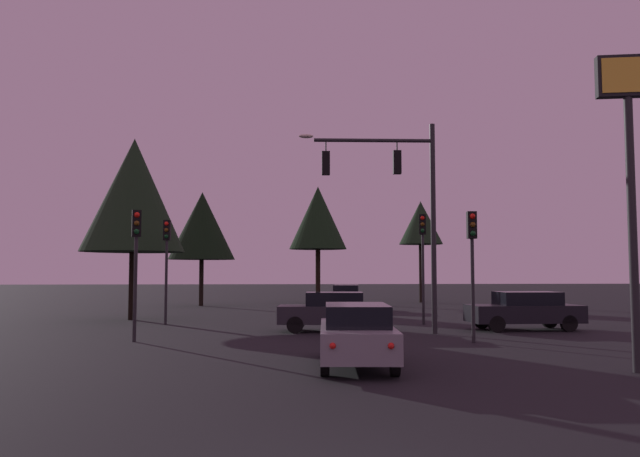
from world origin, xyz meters
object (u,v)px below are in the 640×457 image
car_crossing_right (525,310)px  tree_right_cluster (134,195)px  traffic_light_corner_right (167,251)px  traffic_light_corner_left (472,249)px  store_sign_illuminated (629,140)px  tree_behind_sign (421,223)px  traffic_light_median (136,248)px  car_nearside_lane (356,334)px  traffic_signal_mast_arm (399,193)px  car_crossing_left (332,311)px  traffic_light_far_side (423,247)px  tree_center_horizon (318,218)px  car_far_lane (346,297)px  tree_left_far (202,226)px

car_crossing_right → tree_right_cluster: tree_right_cluster is taller
traffic_light_corner_right → tree_right_cluster: (-2.14, 2.89, 2.81)m
traffic_light_corner_left → store_sign_illuminated: (1.85, -6.06, 2.37)m
traffic_light_corner_left → tree_behind_sign: size_ratio=0.56×
traffic_light_median → car_nearside_lane: (6.64, -5.76, -2.31)m
traffic_light_median → tree_behind_sign: 29.63m
traffic_signal_mast_arm → tree_behind_sign: size_ratio=1.04×
car_crossing_left → tree_behind_sign: (8.86, 21.90, 5.19)m
tree_behind_sign → tree_right_cluster: tree_right_cluster is taller
traffic_signal_mast_arm → tree_behind_sign: bearing=74.5°
car_crossing_left → tree_behind_sign: 24.19m
car_nearside_lane → traffic_light_median: bearing=139.1°
traffic_light_median → traffic_signal_mast_arm: bearing=11.8°
traffic_light_far_side → car_nearside_lane: size_ratio=1.04×
traffic_light_far_side → tree_center_horizon: (-3.25, 20.08, 3.02)m
traffic_light_median → tree_right_cluster: bearing=103.5°
traffic_light_far_side → car_far_lane: size_ratio=1.15×
traffic_light_median → car_crossing_right: size_ratio=0.98×
car_nearside_lane → car_crossing_right: 11.80m
store_sign_illuminated → traffic_signal_mast_arm: bearing=111.8°
car_crossing_right → tree_left_far: (-14.91, 18.54, 4.66)m
traffic_light_corner_right → tree_left_far: bearing=90.8°
traffic_light_corner_right → tree_right_cluster: tree_right_cluster is taller
tree_behind_sign → tree_right_cluster: bearing=-139.3°
car_nearside_lane → tree_left_far: bearing=104.4°
car_crossing_left → traffic_signal_mast_arm: bearing=-24.3°
traffic_light_corner_right → store_sign_illuminated: 19.14m
traffic_light_median → car_crossing_right: 15.03m
traffic_signal_mast_arm → car_nearside_lane: size_ratio=1.71×
store_sign_illuminated → tree_behind_sign: (2.74, 32.13, 0.56)m
traffic_signal_mast_arm → tree_left_far: size_ratio=1.02×
car_nearside_lane → tree_behind_sign: tree_behind_sign is taller
car_crossing_left → traffic_light_corner_right: bearing=153.0°
car_crossing_right → tree_right_cluster: size_ratio=0.50×
traffic_light_far_side → car_nearside_lane: (-4.53, -11.64, -2.62)m
traffic_light_far_side → tree_behind_sign: bearing=76.6°
car_crossing_left → traffic_light_corner_left: bearing=-44.3°
traffic_light_corner_left → car_crossing_right: (3.44, 4.11, -2.26)m
traffic_light_corner_right → store_sign_illuminated: size_ratio=0.62×
traffic_light_far_side → car_crossing_left: size_ratio=1.15×
tree_center_horizon → tree_right_cluster: size_ratio=1.00×
tree_center_horizon → traffic_light_median: bearing=-107.0°
traffic_light_corner_left → traffic_signal_mast_arm: bearing=120.5°
traffic_light_corner_left → tree_left_far: tree_left_far is taller
traffic_light_corner_left → car_crossing_right: traffic_light_corner_left is taller
traffic_light_far_side → car_crossing_right: bearing=-40.5°
traffic_light_far_side → car_crossing_left: 5.80m
traffic_light_far_side → car_crossing_left: bearing=-146.9°
traffic_light_corner_right → tree_right_cluster: 4.56m
tree_left_far → traffic_light_corner_right: bearing=-89.2°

